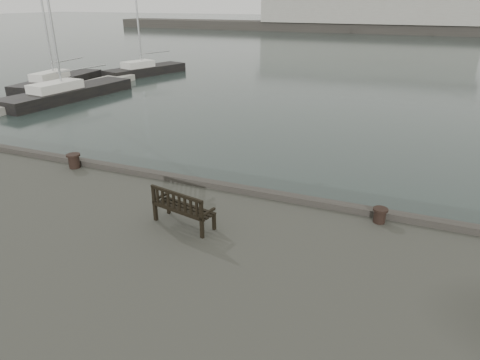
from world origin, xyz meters
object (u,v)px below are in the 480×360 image
object	(u,v)px
bench	(183,214)
yacht_b	(59,84)
yacht_d	(146,72)
bollard_left	(74,161)
yacht_c	(69,96)
bollard_right	(380,215)

from	to	relation	value
bench	yacht_b	distance (m)	30.21
yacht_d	bench	bearing A→B (deg)	-37.11
yacht_b	bollard_left	bearing A→B (deg)	-50.30
bench	yacht_d	world-z (taller)	yacht_d
yacht_b	yacht_c	bearing A→B (deg)	-44.55
bench	yacht_c	world-z (taller)	yacht_c
bollard_left	bollard_right	distance (m)	9.93
bench	bollard_left	size ratio (longest dim) A/B	3.62
bench	bollard_left	bearing A→B (deg)	171.07
bollard_right	yacht_c	world-z (taller)	yacht_c
yacht_c	yacht_d	world-z (taller)	yacht_c
bench	yacht_b	world-z (taller)	yacht_b
bollard_left	yacht_c	distance (m)	19.44
yacht_c	bollard_left	bearing A→B (deg)	-40.04
bench	yacht_c	bearing A→B (deg)	151.82
yacht_b	bollard_right	bearing A→B (deg)	-38.04
bench	bollard_left	distance (m)	5.79
yacht_b	bench	bearing A→B (deg)	-45.95
bollard_right	yacht_d	size ratio (longest dim) A/B	0.04
bollard_right	yacht_c	size ratio (longest dim) A/B	0.03
bollard_left	yacht_d	xyz separation A→B (m)	(-14.60, 25.37, -1.57)
yacht_c	yacht_d	distance (m)	11.52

